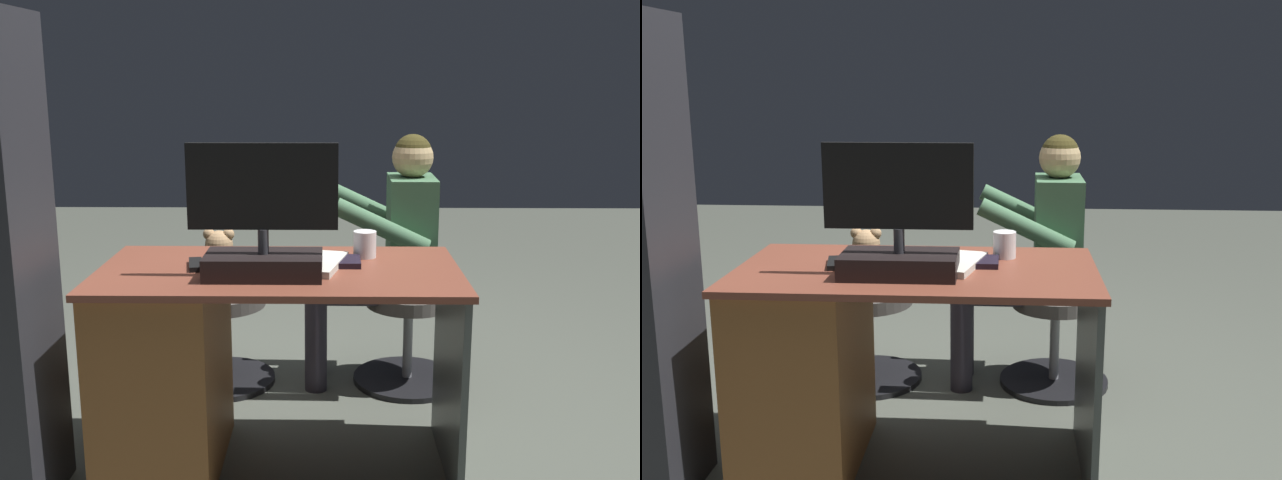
{
  "view_description": "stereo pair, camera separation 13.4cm",
  "coord_description": "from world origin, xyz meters",
  "views": [
    {
      "loc": [
        -0.17,
        2.79,
        1.38
      ],
      "look_at": [
        -0.14,
        0.03,
        0.76
      ],
      "focal_mm": 41.23,
      "sensor_mm": 36.0,
      "label": 1
    },
    {
      "loc": [
        -0.31,
        2.79,
        1.38
      ],
      "look_at": [
        -0.14,
        0.03,
        0.76
      ],
      "focal_mm": 41.23,
      "sensor_mm": 36.0,
      "label": 2
    }
  ],
  "objects": [
    {
      "name": "keyboard",
      "position": [
        -0.07,
        0.31,
        0.75
      ],
      "size": [
        0.42,
        0.14,
        0.02
      ],
      "primitive_type": "cube",
      "color": "black",
      "rests_on": "desk"
    },
    {
      "name": "desk",
      "position": [
        0.32,
        0.36,
        0.39
      ],
      "size": [
        1.24,
        0.66,
        0.74
      ],
      "color": "brown",
      "rests_on": "ground_plane"
    },
    {
      "name": "visitor_chair",
      "position": [
        -0.53,
        -0.39,
        0.24
      ],
      "size": [
        0.49,
        0.49,
        0.43
      ],
      "color": "black",
      "rests_on": "ground_plane"
    },
    {
      "name": "notebook_binder",
      "position": [
        -0.1,
        0.33,
        0.75
      ],
      "size": [
        0.28,
        0.34,
        0.02
      ],
      "primitive_type": "cube",
      "rotation": [
        0.0,
        0.0,
        -0.23
      ],
      "color": "silver",
      "rests_on": "desk"
    },
    {
      "name": "person",
      "position": [
        -0.44,
        -0.39,
        0.65
      ],
      "size": [
        0.57,
        0.48,
        1.14
      ],
      "color": "#46714E",
      "rests_on": "ground_plane"
    },
    {
      "name": "ground_plane",
      "position": [
        0.0,
        0.0,
        0.0
      ],
      "size": [
        10.0,
        10.0,
        0.0
      ],
      "primitive_type": "plane",
      "color": "#50544A"
    },
    {
      "name": "office_chair_teddy",
      "position": [
        0.32,
        -0.38,
        0.25
      ],
      "size": [
        0.48,
        0.48,
        0.43
      ],
      "color": "black",
      "rests_on": "ground_plane"
    },
    {
      "name": "tv_remote",
      "position": [
        0.29,
        0.35,
        0.75
      ],
      "size": [
        0.07,
        0.16,
        0.02
      ],
      "primitive_type": "cube",
      "rotation": [
        0.0,
        0.0,
        0.19
      ],
      "color": "black",
      "rests_on": "desk"
    },
    {
      "name": "cup",
      "position": [
        -0.3,
        0.2,
        0.79
      ],
      "size": [
        0.08,
        0.08,
        0.1
      ],
      "primitive_type": "cylinder",
      "color": "white",
      "rests_on": "desk"
    },
    {
      "name": "monitor",
      "position": [
        0.04,
        0.46,
        0.87
      ],
      "size": [
        0.49,
        0.21,
        0.44
      ],
      "color": "black",
      "rests_on": "desk"
    },
    {
      "name": "computer_mouse",
      "position": [
        0.24,
        0.33,
        0.76
      ],
      "size": [
        0.06,
        0.1,
        0.04
      ],
      "primitive_type": "ellipsoid",
      "color": "#1E2428",
      "rests_on": "desk"
    },
    {
      "name": "teddy_bear",
      "position": [
        0.32,
        -0.39,
        0.56
      ],
      "size": [
        0.21,
        0.21,
        0.29
      ],
      "color": "tan",
      "rests_on": "office_chair_teddy"
    }
  ]
}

